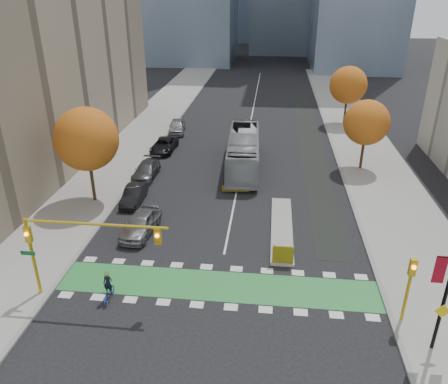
% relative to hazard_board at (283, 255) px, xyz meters
% --- Properties ---
extents(ground, '(300.00, 300.00, 0.00)m').
position_rel_hazard_board_xyz_m(ground, '(-4.00, -4.20, -0.80)').
color(ground, black).
rests_on(ground, ground).
extents(sidewalk_west, '(7.00, 120.00, 0.15)m').
position_rel_hazard_board_xyz_m(sidewalk_west, '(-17.50, 15.80, -0.73)').
color(sidewalk_west, gray).
rests_on(sidewalk_west, ground).
extents(sidewalk_east, '(7.00, 120.00, 0.15)m').
position_rel_hazard_board_xyz_m(sidewalk_east, '(9.50, 15.80, -0.73)').
color(sidewalk_east, gray).
rests_on(sidewalk_east, ground).
extents(curb_west, '(0.30, 120.00, 0.16)m').
position_rel_hazard_board_xyz_m(curb_west, '(-14.00, 15.80, -0.73)').
color(curb_west, gray).
rests_on(curb_west, ground).
extents(curb_east, '(0.30, 120.00, 0.16)m').
position_rel_hazard_board_xyz_m(curb_east, '(6.00, 15.80, -0.73)').
color(curb_east, gray).
rests_on(curb_east, ground).
extents(bike_crossing, '(20.00, 3.00, 0.01)m').
position_rel_hazard_board_xyz_m(bike_crossing, '(-4.00, -2.70, -0.79)').
color(bike_crossing, '#2B843A').
rests_on(bike_crossing, ground).
extents(centre_line, '(0.15, 70.00, 0.01)m').
position_rel_hazard_board_xyz_m(centre_line, '(-4.00, 35.80, -0.80)').
color(centre_line, silver).
rests_on(centre_line, ground).
extents(bike_lane_paint, '(2.50, 50.00, 0.01)m').
position_rel_hazard_board_xyz_m(bike_lane_paint, '(3.50, 25.80, -0.80)').
color(bike_lane_paint, black).
rests_on(bike_lane_paint, ground).
extents(median_island, '(1.60, 10.00, 0.16)m').
position_rel_hazard_board_xyz_m(median_island, '(0.00, 4.80, -0.72)').
color(median_island, gray).
rests_on(median_island, ground).
extents(hazard_board, '(1.40, 0.12, 1.30)m').
position_rel_hazard_board_xyz_m(hazard_board, '(0.00, 0.00, 0.00)').
color(hazard_board, yellow).
rests_on(hazard_board, median_island).
extents(tree_west, '(5.20, 5.20, 8.22)m').
position_rel_hazard_board_xyz_m(tree_west, '(-16.00, 7.80, 4.82)').
color(tree_west, '#332114').
rests_on(tree_west, ground).
extents(tree_east_near, '(4.40, 4.40, 7.08)m').
position_rel_hazard_board_xyz_m(tree_east_near, '(8.00, 17.80, 4.06)').
color(tree_east_near, '#332114').
rests_on(tree_east_near, ground).
extents(tree_east_far, '(4.80, 4.80, 7.65)m').
position_rel_hazard_board_xyz_m(tree_east_far, '(8.50, 33.80, 4.44)').
color(tree_east_far, '#332114').
rests_on(tree_east_far, ground).
extents(traffic_signal_west, '(8.53, 0.56, 5.20)m').
position_rel_hazard_board_xyz_m(traffic_signal_west, '(-11.93, -4.71, 3.23)').
color(traffic_signal_west, '#BF9914').
rests_on(traffic_signal_west, ground).
extents(traffic_signal_east, '(0.35, 0.43, 4.10)m').
position_rel_hazard_board_xyz_m(traffic_signal_east, '(6.50, -4.71, 1.93)').
color(traffic_signal_east, '#BF9914').
rests_on(traffic_signal_east, ground).
extents(cyclist, '(0.62, 1.68, 1.92)m').
position_rel_hazard_board_xyz_m(cyclist, '(-10.20, -4.70, -0.16)').
color(cyclist, '#223E9D').
rests_on(cyclist, ground).
extents(bus, '(3.56, 12.99, 3.59)m').
position_rel_hazard_board_xyz_m(bus, '(-3.82, 16.93, 0.99)').
color(bus, '#9FA4A6').
rests_on(bus, ground).
extents(parked_car_a, '(2.44, 5.06, 1.67)m').
position_rel_hazard_board_xyz_m(parked_car_a, '(-10.50, 2.99, 0.03)').
color(parked_car_a, gray).
rests_on(parked_car_a, ground).
extents(parked_car_b, '(1.61, 4.29, 1.40)m').
position_rel_hazard_board_xyz_m(parked_car_b, '(-12.55, 7.99, -0.10)').
color(parked_car_b, black).
rests_on(parked_car_b, ground).
extents(parked_car_c, '(2.00, 4.88, 1.42)m').
position_rel_hazard_board_xyz_m(parked_car_c, '(-13.00, 13.49, -0.09)').
color(parked_car_c, '#4A4B4F').
rests_on(parked_car_c, ground).
extents(parked_car_d, '(2.51, 5.12, 1.40)m').
position_rel_hazard_board_xyz_m(parked_car_d, '(-13.00, 20.86, -0.10)').
color(parked_car_d, black).
rests_on(parked_car_d, ground).
extents(parked_car_e, '(2.57, 5.05, 1.65)m').
position_rel_hazard_board_xyz_m(parked_car_e, '(-13.00, 27.80, 0.02)').
color(parked_car_e, '#A1A1A6').
rests_on(parked_car_e, ground).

